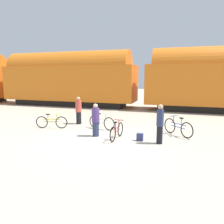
% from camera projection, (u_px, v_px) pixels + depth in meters
% --- Properties ---
extents(ground_plane, '(80.00, 80.00, 0.00)m').
position_uv_depth(ground_plane, '(99.00, 140.00, 9.74)').
color(ground_plane, '#B2A893').
extents(freight_train, '(55.53, 2.84, 5.13)m').
position_uv_depth(freight_train, '(141.00, 78.00, 18.88)').
color(freight_train, black).
rests_on(freight_train, ground_plane).
extents(rail_near, '(67.53, 0.07, 0.01)m').
position_uv_depth(rail_near, '(139.00, 110.00, 18.64)').
color(rail_near, '#4C4238').
rests_on(rail_near, ground_plane).
extents(rail_far, '(67.53, 0.07, 0.01)m').
position_uv_depth(rail_far, '(142.00, 107.00, 19.99)').
color(rail_far, '#4C4238').
rests_on(rail_far, ground_plane).
extents(bicycle_maroon, '(0.46, 1.65, 0.85)m').
position_uv_depth(bicycle_maroon, '(117.00, 131.00, 9.94)').
color(bicycle_maroon, black).
rests_on(bicycle_maroon, ground_plane).
extents(bicycle_silver, '(1.65, 0.60, 0.88)m').
position_uv_depth(bicycle_silver, '(102.00, 122.00, 11.77)').
color(bicycle_silver, black).
rests_on(bicycle_silver, ground_plane).
extents(bicycle_yellow, '(1.71, 0.55, 0.82)m').
position_uv_depth(bicycle_yellow, '(52.00, 122.00, 11.99)').
color(bicycle_yellow, black).
rests_on(bicycle_yellow, ground_plane).
extents(bicycle_blue, '(1.39, 1.30, 0.93)m').
position_uv_depth(bicycle_blue, '(178.00, 127.00, 10.52)').
color(bicycle_blue, black).
rests_on(bicycle_blue, ground_plane).
extents(person_in_purple, '(0.36, 0.36, 1.57)m').
position_uv_depth(person_in_purple, '(96.00, 120.00, 10.32)').
color(person_in_purple, '#283351').
rests_on(person_in_purple, ground_plane).
extents(person_in_navy, '(0.30, 0.30, 1.69)m').
position_uv_depth(person_in_navy, '(160.00, 124.00, 9.16)').
color(person_in_navy, black).
rests_on(person_in_navy, ground_plane).
extents(person_in_red, '(0.36, 0.36, 1.64)m').
position_uv_depth(person_in_red, '(79.00, 110.00, 13.00)').
color(person_in_red, black).
rests_on(person_in_red, ground_plane).
extents(backpack, '(0.28, 0.20, 0.34)m').
position_uv_depth(backpack, '(140.00, 137.00, 9.67)').
color(backpack, navy).
rests_on(backpack, ground_plane).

